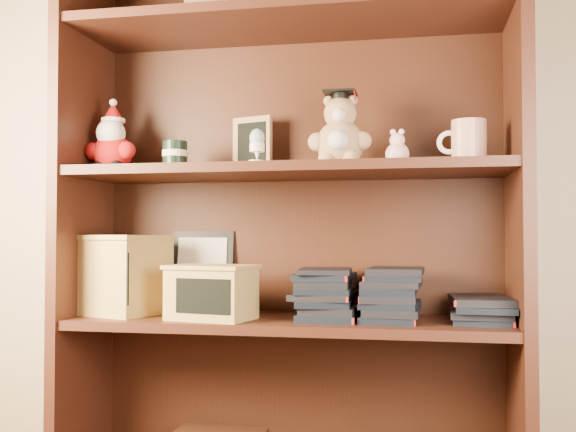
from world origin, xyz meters
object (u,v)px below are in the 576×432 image
at_px(teacher_mug, 468,142).
at_px(grad_teddy_bear, 340,137).
at_px(bookcase, 291,232).
at_px(treats_box, 125,274).

bearing_deg(teacher_mug, grad_teddy_bear, -178.92).
distance_m(grad_teddy_bear, teacher_mug, 0.32).
xyz_separation_m(bookcase, treats_box, (-0.46, -0.05, -0.12)).
distance_m(bookcase, treats_box, 0.48).
height_order(bookcase, teacher_mug, bookcase).
bearing_deg(bookcase, grad_teddy_bear, -21.72).
bearing_deg(treats_box, bookcase, 6.40).
bearing_deg(grad_teddy_bear, treats_box, 179.51).
xyz_separation_m(bookcase, teacher_mug, (0.47, -0.05, 0.23)).
bearing_deg(bookcase, treats_box, -173.60).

